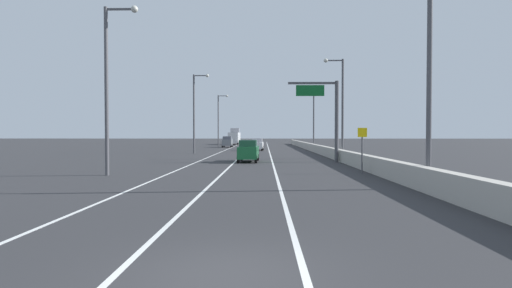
{
  "coord_description": "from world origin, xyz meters",
  "views": [
    {
      "loc": [
        0.75,
        -7.41,
        2.6
      ],
      "look_at": [
        -0.17,
        37.87,
        1.48
      ],
      "focal_mm": 28.58,
      "sensor_mm": 36.0,
      "label": 1
    }
  ],
  "objects_px": {
    "overhead_sign_gantry": "(329,111)",
    "lamp_post_left_mid": "(196,108)",
    "car_gray_0": "(227,142)",
    "box_truck": "(234,137)",
    "lamp_post_left_near": "(110,79)",
    "car_white_2": "(257,144)",
    "speed_advisory_sign": "(362,147)",
    "lamp_post_right_second": "(340,101)",
    "lamp_post_right_near": "(424,60)",
    "car_green_1": "(248,151)",
    "lamp_post_left_far": "(219,117)",
    "lamp_post_right_third": "(312,113)"
  },
  "relations": [
    {
      "from": "lamp_post_right_near",
      "to": "lamp_post_left_mid",
      "type": "bearing_deg",
      "value": 115.54
    },
    {
      "from": "speed_advisory_sign",
      "to": "box_truck",
      "type": "height_order",
      "value": "box_truck"
    },
    {
      "from": "box_truck",
      "to": "car_white_2",
      "type": "bearing_deg",
      "value": -80.12
    },
    {
      "from": "overhead_sign_gantry",
      "to": "car_gray_0",
      "type": "xyz_separation_m",
      "value": [
        -13.18,
        41.7,
        -3.67
      ]
    },
    {
      "from": "lamp_post_left_far",
      "to": "lamp_post_right_second",
      "type": "bearing_deg",
      "value": -66.53
    },
    {
      "from": "lamp_post_left_near",
      "to": "lamp_post_right_near",
      "type": "bearing_deg",
      "value": -19.33
    },
    {
      "from": "speed_advisory_sign",
      "to": "car_green_1",
      "type": "bearing_deg",
      "value": 125.2
    },
    {
      "from": "car_white_2",
      "to": "box_truck",
      "type": "xyz_separation_m",
      "value": [
        -6.27,
        35.98,
        0.89
      ]
    },
    {
      "from": "lamp_post_right_third",
      "to": "lamp_post_left_mid",
      "type": "relative_size",
      "value": 1.0
    },
    {
      "from": "car_gray_0",
      "to": "car_white_2",
      "type": "height_order",
      "value": "car_gray_0"
    },
    {
      "from": "car_gray_0",
      "to": "car_green_1",
      "type": "bearing_deg",
      "value": -82.14
    },
    {
      "from": "lamp_post_right_third",
      "to": "car_gray_0",
      "type": "height_order",
      "value": "lamp_post_right_third"
    },
    {
      "from": "car_gray_0",
      "to": "box_truck",
      "type": "bearing_deg",
      "value": 90.35
    },
    {
      "from": "lamp_post_left_far",
      "to": "lamp_post_right_near",
      "type": "bearing_deg",
      "value": -75.34
    },
    {
      "from": "speed_advisory_sign",
      "to": "lamp_post_right_second",
      "type": "bearing_deg",
      "value": 84.35
    },
    {
      "from": "lamp_post_right_near",
      "to": "lamp_post_right_second",
      "type": "bearing_deg",
      "value": 88.68
    },
    {
      "from": "lamp_post_left_far",
      "to": "car_white_2",
      "type": "xyz_separation_m",
      "value": [
        8.06,
        -18.96,
        -5.09
      ]
    },
    {
      "from": "lamp_post_left_near",
      "to": "car_gray_0",
      "type": "bearing_deg",
      "value": 87.47
    },
    {
      "from": "car_green_1",
      "to": "car_white_2",
      "type": "distance_m",
      "value": 26.02
    },
    {
      "from": "car_green_1",
      "to": "lamp_post_left_near",
      "type": "bearing_deg",
      "value": -122.92
    },
    {
      "from": "overhead_sign_gantry",
      "to": "lamp_post_right_near",
      "type": "distance_m",
      "value": 18.59
    },
    {
      "from": "car_white_2",
      "to": "lamp_post_right_third",
      "type": "bearing_deg",
      "value": 20.57
    },
    {
      "from": "lamp_post_left_far",
      "to": "car_green_1",
      "type": "relative_size",
      "value": 2.29
    },
    {
      "from": "box_truck",
      "to": "lamp_post_left_near",
      "type": "bearing_deg",
      "value": -91.74
    },
    {
      "from": "car_gray_0",
      "to": "box_truck",
      "type": "height_order",
      "value": "box_truck"
    },
    {
      "from": "car_white_2",
      "to": "box_truck",
      "type": "relative_size",
      "value": 0.54
    },
    {
      "from": "lamp_post_right_near",
      "to": "car_gray_0",
      "type": "xyz_separation_m",
      "value": [
        -14.71,
        60.18,
        -4.98
      ]
    },
    {
      "from": "overhead_sign_gantry",
      "to": "speed_advisory_sign",
      "type": "bearing_deg",
      "value": -87.71
    },
    {
      "from": "lamp_post_left_near",
      "to": "car_green_1",
      "type": "bearing_deg",
      "value": 57.08
    },
    {
      "from": "car_green_1",
      "to": "car_gray_0",
      "type": "bearing_deg",
      "value": 97.86
    },
    {
      "from": "lamp_post_left_far",
      "to": "car_gray_0",
      "type": "relative_size",
      "value": 2.47
    },
    {
      "from": "overhead_sign_gantry",
      "to": "lamp_post_left_mid",
      "type": "relative_size",
      "value": 0.71
    },
    {
      "from": "overhead_sign_gantry",
      "to": "lamp_post_left_near",
      "type": "bearing_deg",
      "value": -141.3
    },
    {
      "from": "lamp_post_right_near",
      "to": "lamp_post_right_third",
      "type": "distance_m",
      "value": 47.96
    },
    {
      "from": "car_white_2",
      "to": "overhead_sign_gantry",
      "type": "bearing_deg",
      "value": -74.91
    },
    {
      "from": "lamp_post_right_near",
      "to": "car_gray_0",
      "type": "relative_size",
      "value": 2.47
    },
    {
      "from": "lamp_post_right_near",
      "to": "lamp_post_left_mid",
      "type": "relative_size",
      "value": 1.0
    },
    {
      "from": "lamp_post_right_second",
      "to": "lamp_post_right_third",
      "type": "xyz_separation_m",
      "value": [
        -0.14,
        23.98,
        0.0
      ]
    },
    {
      "from": "overhead_sign_gantry",
      "to": "lamp_post_left_mid",
      "type": "height_order",
      "value": "lamp_post_left_mid"
    },
    {
      "from": "speed_advisory_sign",
      "to": "car_gray_0",
      "type": "relative_size",
      "value": 0.7
    },
    {
      "from": "lamp_post_left_mid",
      "to": "lamp_post_left_far",
      "type": "distance_m",
      "value": 28.77
    },
    {
      "from": "car_white_2",
      "to": "lamp_post_left_mid",
      "type": "bearing_deg",
      "value": -129.34
    },
    {
      "from": "lamp_post_left_near",
      "to": "car_white_2",
      "type": "relative_size",
      "value": 2.27
    },
    {
      "from": "car_green_1",
      "to": "car_white_2",
      "type": "xyz_separation_m",
      "value": [
        0.4,
        26.02,
        -0.06
      ]
    },
    {
      "from": "lamp_post_left_far",
      "to": "car_white_2",
      "type": "relative_size",
      "value": 2.27
    },
    {
      "from": "lamp_post_left_near",
      "to": "car_white_2",
      "type": "bearing_deg",
      "value": 77.52
    },
    {
      "from": "car_gray_0",
      "to": "car_green_1",
      "type": "distance_m",
      "value": 42.0
    },
    {
      "from": "lamp_post_left_mid",
      "to": "box_truck",
      "type": "bearing_deg",
      "value": 87.78
    },
    {
      "from": "car_gray_0",
      "to": "speed_advisory_sign",
      "type": "bearing_deg",
      "value": -75.52
    },
    {
      "from": "overhead_sign_gantry",
      "to": "lamp_post_right_near",
      "type": "height_order",
      "value": "lamp_post_right_near"
    }
  ]
}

